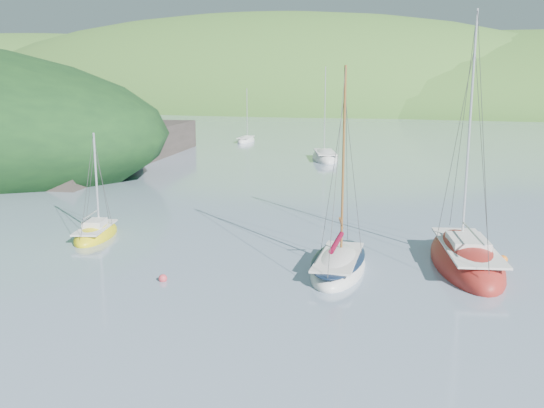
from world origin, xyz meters
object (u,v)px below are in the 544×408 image
(daysailer_white, at_px, (338,266))
(distant_sloop_c, at_px, (246,141))
(sloop_red, at_px, (466,261))
(distant_sloop_a, at_px, (325,158))
(sailboat_yellow, at_px, (96,234))

(daysailer_white, height_order, distant_sloop_c, daysailer_white)
(sloop_red, relative_size, distant_sloop_a, 1.19)
(distant_sloop_a, xyz_separation_m, distant_sloop_c, (-15.71, 14.86, -0.04))
(distant_sloop_a, bearing_deg, sloop_red, -85.83)
(sloop_red, bearing_deg, distant_sloop_a, 100.74)
(daysailer_white, xyz_separation_m, distant_sloop_a, (-10.94, 38.40, -0.04))
(sloop_red, height_order, distant_sloop_c, sloop_red)
(sailboat_yellow, bearing_deg, daysailer_white, -21.74)
(daysailer_white, xyz_separation_m, sailboat_yellow, (-14.84, 1.28, -0.06))
(sloop_red, distance_m, distant_sloop_c, 59.95)
(daysailer_white, bearing_deg, distant_sloop_a, 100.62)
(sloop_red, relative_size, distant_sloop_c, 1.62)
(sloop_red, distance_m, distant_sloop_a, 39.30)
(sailboat_yellow, height_order, distant_sloop_c, distant_sloop_c)
(daysailer_white, distance_m, sloop_red, 6.42)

